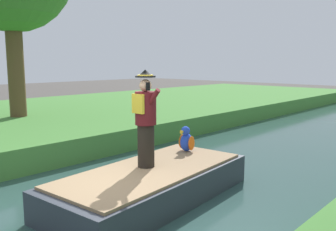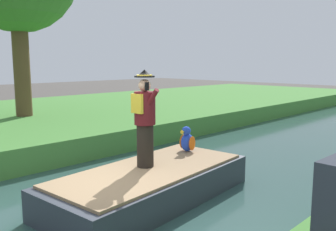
{
  "view_description": "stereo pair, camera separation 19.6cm",
  "coord_description": "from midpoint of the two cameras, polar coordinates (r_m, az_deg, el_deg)",
  "views": [
    {
      "loc": [
        4.7,
        -3.46,
        2.69
      ],
      "look_at": [
        -0.26,
        1.84,
        1.61
      ],
      "focal_mm": 38.29,
      "sensor_mm": 36.0,
      "label": 1
    },
    {
      "loc": [
        4.84,
        -3.32,
        2.69
      ],
      "look_at": [
        -0.26,
        1.84,
        1.61
      ],
      "focal_mm": 38.29,
      "sensor_mm": 36.0,
      "label": 2
    }
  ],
  "objects": [
    {
      "name": "person_pirate",
      "position": [
        6.74,
        -2.88,
        -0.54
      ],
      "size": [
        0.61,
        0.42,
        1.85
      ],
      "rotation": [
        0.0,
        0.0,
        -0.24
      ],
      "color": "black",
      "rests_on": "boat"
    },
    {
      "name": "canal_water",
      "position": [
        6.42,
        -9.4,
        -15.95
      ],
      "size": [
        6.19,
        48.0,
        0.1
      ],
      "primitive_type": "cube",
      "color": "#2D4C47",
      "rests_on": "ground"
    },
    {
      "name": "ground_plane",
      "position": [
        6.44,
        -9.39,
        -16.35
      ],
      "size": [
        80.0,
        80.0,
        0.0
      ],
      "primitive_type": "plane",
      "color": "#4C4742"
    },
    {
      "name": "boat",
      "position": [
        6.94,
        -1.96,
        -10.8
      ],
      "size": [
        2.17,
        4.35,
        0.61
      ],
      "color": "#333842",
      "rests_on": "canal_water"
    },
    {
      "name": "parrot_plush",
      "position": [
        8.06,
        3.77,
        -3.99
      ],
      "size": [
        0.36,
        0.35,
        0.57
      ],
      "color": "blue",
      "rests_on": "boat"
    }
  ]
}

